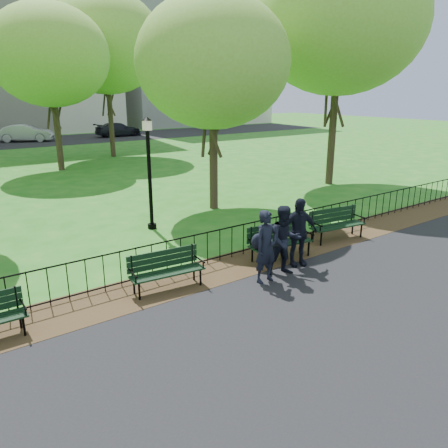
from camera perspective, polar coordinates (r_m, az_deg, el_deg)
ground at (r=10.71m, az=8.41°, el=-7.30°), size 120.00×120.00×0.00m
asphalt_path at (r=8.91m, az=24.30°, el=-14.02°), size 60.00×9.20×0.01m
dirt_strip at (r=11.72m, az=3.29°, el=-4.85°), size 60.00×1.60×0.01m
far_street at (r=42.67m, az=-26.93°, el=9.34°), size 70.00×9.00×0.01m
iron_fence at (r=11.92m, az=1.81°, el=-1.96°), size 24.06×0.06×1.00m
apartment_east at (r=64.46m, az=-5.57°, el=23.75°), size 20.00×15.00×24.00m
park_bench_main at (r=11.60m, az=6.25°, el=-1.93°), size 1.98×0.80×1.04m
park_bench_left_a at (r=10.05m, az=-7.64°, el=-5.46°), size 1.76×0.70×0.97m
park_bench_right_a at (r=13.68m, az=14.40°, el=0.43°), size 1.89×0.81×1.04m
lamppost at (r=14.21m, az=-9.73°, el=7.02°), size 0.32×0.32×3.61m
tree_near_e at (r=16.47m, az=-1.46°, el=20.38°), size 5.52×5.52×7.70m
tree_mid_e at (r=21.91m, az=14.95°, el=24.25°), size 7.57×7.57×10.55m
tree_far_c at (r=26.76m, az=-21.86°, el=19.77°), size 6.39×6.39×8.91m
tree_far_e at (r=31.44m, az=-15.26°, el=21.84°), size 7.56×7.56×10.54m
person_left at (r=10.25m, az=5.52°, el=-2.96°), size 0.66×0.46×1.75m
person_mid at (r=10.71m, az=7.93°, el=-2.17°), size 0.95×0.70×1.74m
person_right at (r=11.34m, az=9.64°, el=-1.05°), size 1.13×0.77×1.79m
sedan_silver at (r=43.37m, az=-24.51°, el=10.78°), size 4.89×3.42×1.53m
sedan_dark at (r=45.54m, az=-13.62°, el=11.90°), size 4.63×2.00×1.33m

